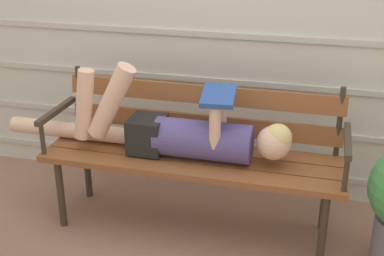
# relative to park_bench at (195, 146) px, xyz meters

# --- Properties ---
(ground_plane) EXTENTS (12.00, 12.00, 0.00)m
(ground_plane) POSITION_rel_park_bench_xyz_m (-0.00, -0.14, -0.52)
(ground_plane) COLOR #936B56
(house_siding) EXTENTS (5.37, 0.08, 2.44)m
(house_siding) POSITION_rel_park_bench_xyz_m (-0.00, 0.53, 0.70)
(house_siding) COLOR beige
(house_siding) RESTS_ON ground
(park_bench) EXTENTS (1.75, 0.49, 0.89)m
(park_bench) POSITION_rel_park_bench_xyz_m (0.00, 0.00, 0.00)
(park_bench) COLOR brown
(park_bench) RESTS_ON ground
(reclining_person) EXTENTS (1.75, 0.27, 0.55)m
(reclining_person) POSITION_rel_park_bench_xyz_m (-0.09, -0.07, 0.11)
(reclining_person) COLOR #514784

